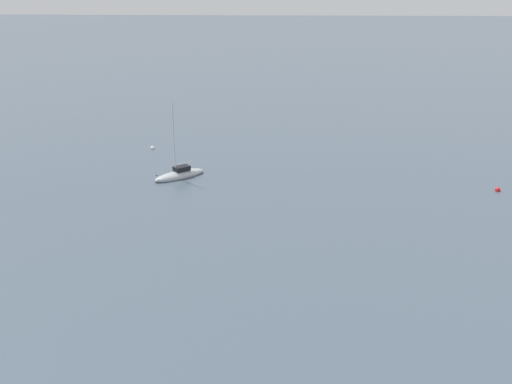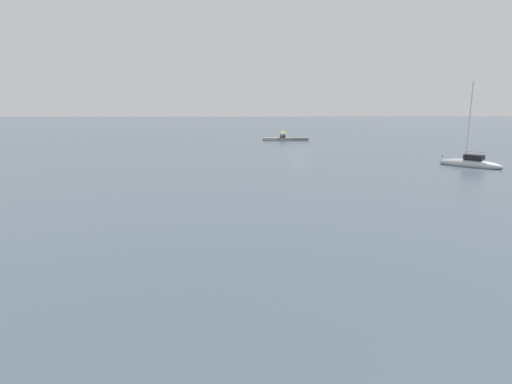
# 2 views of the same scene
# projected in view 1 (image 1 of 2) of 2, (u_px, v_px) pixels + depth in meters

# --- Properties ---
(sailboat_grey_mid) EXTENTS (5.47, 5.98, 8.94)m
(sailboat_grey_mid) POSITION_uv_depth(u_px,v_px,m) (180.00, 175.00, 72.82)
(sailboat_grey_mid) COLOR #ADB2B7
(sailboat_grey_mid) RESTS_ON ground_plane
(mooring_buoy_near) EXTENTS (0.57, 0.57, 0.57)m
(mooring_buoy_near) POSITION_uv_depth(u_px,v_px,m) (498.00, 190.00, 68.56)
(mooring_buoy_near) COLOR red
(mooring_buoy_near) RESTS_ON ground_plane
(mooring_buoy_mid) EXTENTS (0.59, 0.59, 0.59)m
(mooring_buoy_mid) POSITION_uv_depth(u_px,v_px,m) (153.00, 148.00, 83.96)
(mooring_buoy_mid) COLOR white
(mooring_buoy_mid) RESTS_ON ground_plane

